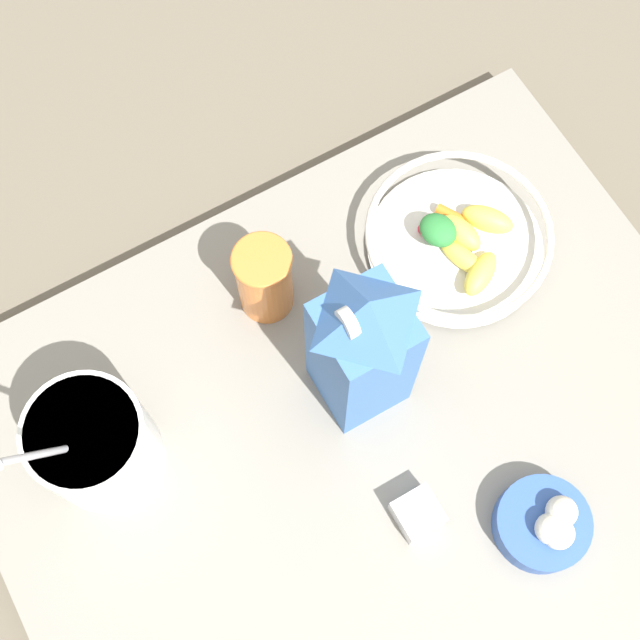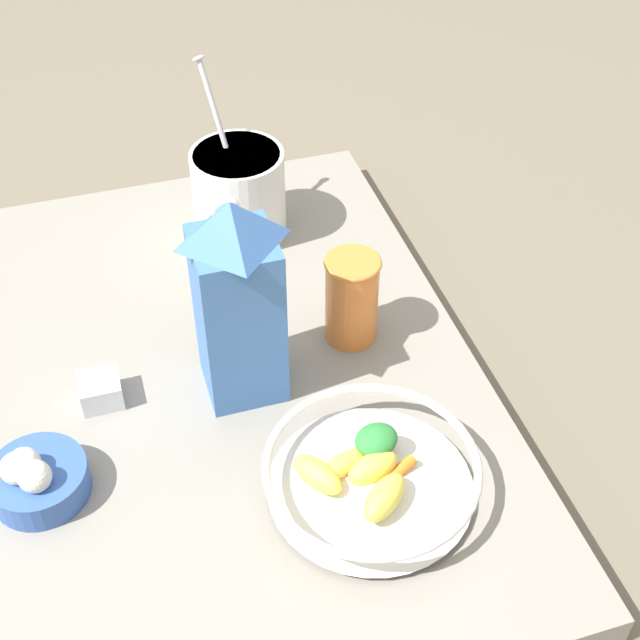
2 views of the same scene
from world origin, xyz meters
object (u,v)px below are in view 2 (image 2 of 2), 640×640
drinking_cup (352,297)px  garlic_bowl (36,478)px  yogurt_tub (239,189)px  spice_jar (101,390)px  fruit_bowl (370,474)px  milk_carton (238,300)px

drinking_cup → garlic_bowl: 0.44m
yogurt_tub → spice_jar: 0.38m
fruit_bowl → garlic_bowl: bearing=-16.9°
milk_carton → drinking_cup: bearing=-164.3°
yogurt_tub → spice_jar: bearing=49.5°
milk_carton → spice_jar: (0.18, -0.02, -0.12)m
milk_carton → spice_jar: 0.22m
fruit_bowl → milk_carton: 0.25m
milk_carton → drinking_cup: size_ratio=2.19×
drinking_cup → garlic_bowl: bearing=18.8°
milk_carton → spice_jar: bearing=-7.6°
fruit_bowl → yogurt_tub: size_ratio=0.93×
spice_jar → drinking_cup: bearing=-176.5°
yogurt_tub → garlic_bowl: 0.53m
spice_jar → garlic_bowl: size_ratio=0.45×
drinking_cup → fruit_bowl: bearing=76.2°
milk_carton → garlic_bowl: size_ratio=2.52×
fruit_bowl → drinking_cup: drinking_cup is taller
milk_carton → drinking_cup: (-0.16, -0.04, -0.07)m
milk_carton → garlic_bowl: 0.30m
spice_jar → milk_carton: bearing=172.4°
yogurt_tub → fruit_bowl: bearing=92.8°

